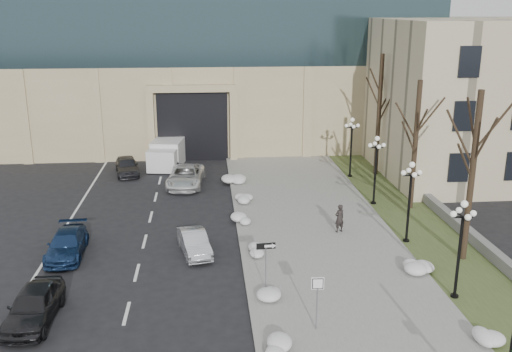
{
  "coord_description": "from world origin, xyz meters",
  "views": [
    {
      "loc": [
        -2.82,
        -16.54,
        12.8
      ],
      "look_at": [
        -0.04,
        14.79,
        3.5
      ],
      "focal_mm": 40.0,
      "sensor_mm": 36.0,
      "label": 1
    }
  ],
  "objects_px": {
    "car_b": "(194,243)",
    "lamppost_b": "(410,191)",
    "lamppost_c": "(376,161)",
    "keep_sign": "(317,292)",
    "lamppost_d": "(352,139)",
    "car_c": "(67,244)",
    "box_truck": "(169,152)",
    "car_d": "(186,176)",
    "car_a": "(34,305)",
    "pedestrian": "(339,218)",
    "lamppost_a": "(461,236)",
    "car_e": "(127,166)",
    "one_way_sign": "(269,252)"
  },
  "relations": [
    {
      "from": "box_truck",
      "to": "lamppost_d",
      "type": "height_order",
      "value": "lamppost_d"
    },
    {
      "from": "car_d",
      "to": "car_e",
      "type": "relative_size",
      "value": 1.28
    },
    {
      "from": "car_b",
      "to": "lamppost_d",
      "type": "bearing_deg",
      "value": 36.16
    },
    {
      "from": "box_truck",
      "to": "lamppost_b",
      "type": "relative_size",
      "value": 1.49
    },
    {
      "from": "car_b",
      "to": "lamppost_b",
      "type": "xyz_separation_m",
      "value": [
        11.93,
        0.38,
        2.45
      ]
    },
    {
      "from": "keep_sign",
      "to": "lamppost_d",
      "type": "height_order",
      "value": "lamppost_d"
    },
    {
      "from": "car_c",
      "to": "car_d",
      "type": "height_order",
      "value": "car_d"
    },
    {
      "from": "lamppost_a",
      "to": "lamppost_c",
      "type": "xyz_separation_m",
      "value": [
        0.0,
        13.0,
        0.0
      ]
    },
    {
      "from": "pedestrian",
      "to": "lamppost_a",
      "type": "relative_size",
      "value": 0.36
    },
    {
      "from": "car_e",
      "to": "lamppost_c",
      "type": "bearing_deg",
      "value": -38.32
    },
    {
      "from": "car_c",
      "to": "pedestrian",
      "type": "height_order",
      "value": "pedestrian"
    },
    {
      "from": "car_c",
      "to": "lamppost_d",
      "type": "xyz_separation_m",
      "value": [
        18.73,
        13.05,
        2.42
      ]
    },
    {
      "from": "keep_sign",
      "to": "one_way_sign",
      "type": "bearing_deg",
      "value": 116.18
    },
    {
      "from": "pedestrian",
      "to": "box_truck",
      "type": "distance_m",
      "value": 19.99
    },
    {
      "from": "one_way_sign",
      "to": "lamppost_a",
      "type": "distance_m",
      "value": 8.57
    },
    {
      "from": "car_b",
      "to": "car_c",
      "type": "distance_m",
      "value": 6.81
    },
    {
      "from": "box_truck",
      "to": "lamppost_d",
      "type": "bearing_deg",
      "value": -12.24
    },
    {
      "from": "lamppost_c",
      "to": "car_d",
      "type": "bearing_deg",
      "value": 156.73
    },
    {
      "from": "lamppost_c",
      "to": "car_b",
      "type": "bearing_deg",
      "value": -150.04
    },
    {
      "from": "car_a",
      "to": "keep_sign",
      "type": "distance_m",
      "value": 11.93
    },
    {
      "from": "box_truck",
      "to": "car_b",
      "type": "bearing_deg",
      "value": -74.1
    },
    {
      "from": "car_c",
      "to": "box_truck",
      "type": "distance_m",
      "value": 19.04
    },
    {
      "from": "lamppost_d",
      "to": "car_b",
      "type": "bearing_deg",
      "value": -131.73
    },
    {
      "from": "car_e",
      "to": "lamppost_c",
      "type": "xyz_separation_m",
      "value": [
        17.52,
        -8.96,
        2.36
      ]
    },
    {
      "from": "car_e",
      "to": "box_truck",
      "type": "relative_size",
      "value": 0.59
    },
    {
      "from": "car_d",
      "to": "pedestrian",
      "type": "distance_m",
      "value": 13.86
    },
    {
      "from": "car_c",
      "to": "one_way_sign",
      "type": "xyz_separation_m",
      "value": [
        10.34,
        -5.06,
        1.4
      ]
    },
    {
      "from": "car_b",
      "to": "car_d",
      "type": "relative_size",
      "value": 0.7
    },
    {
      "from": "lamppost_a",
      "to": "car_c",
      "type": "bearing_deg",
      "value": 160.98
    },
    {
      "from": "car_c",
      "to": "lamppost_c",
      "type": "distance_m",
      "value": 19.99
    },
    {
      "from": "car_a",
      "to": "lamppost_a",
      "type": "height_order",
      "value": "lamppost_a"
    },
    {
      "from": "car_b",
      "to": "lamppost_b",
      "type": "height_order",
      "value": "lamppost_b"
    },
    {
      "from": "car_b",
      "to": "one_way_sign",
      "type": "xyz_separation_m",
      "value": [
        3.54,
        -4.73,
        1.43
      ]
    },
    {
      "from": "car_d",
      "to": "lamppost_b",
      "type": "relative_size",
      "value": 1.12
    },
    {
      "from": "box_truck",
      "to": "lamppost_d",
      "type": "xyz_separation_m",
      "value": [
        14.33,
        -5.47,
        2.02
      ]
    },
    {
      "from": "pedestrian",
      "to": "lamppost_a",
      "type": "bearing_deg",
      "value": 90.85
    },
    {
      "from": "one_way_sign",
      "to": "lamppost_d",
      "type": "height_order",
      "value": "lamppost_d"
    },
    {
      "from": "car_c",
      "to": "pedestrian",
      "type": "bearing_deg",
      "value": 4.34
    },
    {
      "from": "car_a",
      "to": "car_e",
      "type": "xyz_separation_m",
      "value": [
        1.05,
        22.27,
        -0.04
      ]
    },
    {
      "from": "box_truck",
      "to": "keep_sign",
      "type": "height_order",
      "value": "keep_sign"
    },
    {
      "from": "car_b",
      "to": "lamppost_c",
      "type": "height_order",
      "value": "lamppost_c"
    },
    {
      "from": "one_way_sign",
      "to": "keep_sign",
      "type": "xyz_separation_m",
      "value": [
        1.56,
        -3.55,
        -0.25
      ]
    },
    {
      "from": "box_truck",
      "to": "lamppost_d",
      "type": "distance_m",
      "value": 15.47
    },
    {
      "from": "car_b",
      "to": "car_d",
      "type": "distance_m",
      "value": 12.39
    },
    {
      "from": "car_e",
      "to": "pedestrian",
      "type": "distance_m",
      "value": 19.66
    },
    {
      "from": "pedestrian",
      "to": "box_truck",
      "type": "xyz_separation_m",
      "value": [
        -10.83,
        16.79,
        0.08
      ]
    },
    {
      "from": "car_a",
      "to": "car_d",
      "type": "bearing_deg",
      "value": 74.72
    },
    {
      "from": "lamppost_c",
      "to": "car_e",
      "type": "bearing_deg",
      "value": 152.92
    },
    {
      "from": "car_b",
      "to": "car_c",
      "type": "xyz_separation_m",
      "value": [
        -6.8,
        0.33,
        0.03
      ]
    },
    {
      "from": "lamppost_c",
      "to": "keep_sign",
      "type": "bearing_deg",
      "value": -114.26
    }
  ]
}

